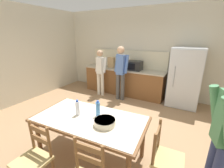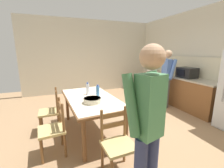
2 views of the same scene
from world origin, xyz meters
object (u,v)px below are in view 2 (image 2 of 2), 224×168
object	(u,v)px
microwave	(187,73)
dining_table	(91,101)
person_at_sink	(151,75)
person_by_table	(148,124)
chair_side_near_right	(54,129)
chair_head_end	(118,143)
chair_side_near_left	(51,111)
paper_bag	(167,68)
bottle_off_centre	(98,92)
serving_bowl	(92,100)
person_at_counter	(167,76)
bottle_near_centre	(88,89)

from	to	relation	value
microwave	dining_table	bearing A→B (deg)	-82.43
person_at_sink	person_by_table	size ratio (longest dim) A/B	0.89
chair_side_near_right	chair_head_end	xyz separation A→B (m)	(0.74, 0.81, 0.00)
microwave	chair_side_near_left	size ratio (longest dim) A/B	0.55
chair_head_end	person_at_sink	bearing A→B (deg)	44.93
dining_table	chair_head_end	size ratio (longest dim) A/B	2.04
microwave	chair_side_near_right	distance (m)	3.85
paper_bag	chair_head_end	world-z (taller)	paper_bag
bottle_off_centre	person_at_sink	bearing A→B (deg)	122.45
microwave	chair_side_near_right	xyz separation A→B (m)	(0.85, -3.70, -0.62)
chair_side_near_right	paper_bag	bearing A→B (deg)	109.50
chair_side_near_left	chair_head_end	size ratio (longest dim) A/B	1.00
serving_bowl	chair_head_end	distance (m)	0.95
bottle_off_centre	person_at_counter	xyz separation A→B (m)	(-0.72, 2.33, 0.08)
dining_table	bottle_near_centre	distance (m)	0.30
microwave	chair_head_end	size ratio (longest dim) A/B	0.55
microwave	serving_bowl	xyz separation A→B (m)	(0.71, -3.02, -0.25)
dining_table	chair_side_near_right	bearing A→B (deg)	-58.25
person_at_counter	bottle_off_centre	bearing A→B (deg)	-162.80
chair_head_end	person_by_table	size ratio (longest dim) A/B	0.52
paper_bag	serving_bowl	world-z (taller)	paper_bag
paper_bag	bottle_near_centre	distance (m)	3.16
bottle_near_centre	bottle_off_centre	bearing A→B (deg)	24.21
chair_side_near_right	person_at_sink	xyz separation A→B (m)	(-1.86, 3.20, 0.43)
chair_side_near_left	serving_bowl	bearing A→B (deg)	47.19
dining_table	chair_side_near_left	distance (m)	0.89
microwave	bottle_off_centre	size ratio (longest dim) A/B	1.85
chair_side_near_left	person_at_counter	size ratio (longest dim) A/B	0.53
chair_side_near_right	chair_side_near_left	world-z (taller)	same
chair_head_end	person_by_table	xyz separation A→B (m)	(0.55, 0.08, 0.54)
bottle_off_centre	serving_bowl	size ratio (longest dim) A/B	0.84
bottle_near_centre	chair_side_near_right	bearing A→B (deg)	-46.64
bottle_near_centre	person_by_table	size ratio (longest dim) A/B	0.15
microwave	bottle_off_centre	bearing A→B (deg)	-80.49
serving_bowl	person_by_table	size ratio (longest dim) A/B	0.18
serving_bowl	chair_side_near_left	bearing A→B (deg)	-132.33
paper_bag	person_at_counter	size ratio (longest dim) A/B	0.21
dining_table	chair_side_near_right	size ratio (longest dim) A/B	2.04
dining_table	person_by_table	world-z (taller)	person_by_table
bottle_near_centre	paper_bag	bearing A→B (deg)	109.00
person_at_counter	serving_bowl	bearing A→B (deg)	-159.04
chair_side_near_right	bottle_off_centre	bearing A→B (deg)	108.21
microwave	person_by_table	world-z (taller)	person_by_table
dining_table	chair_head_end	world-z (taller)	chair_head_end
microwave	person_by_table	xyz separation A→B (m)	(2.14, -2.81, -0.08)
microwave	person_at_sink	xyz separation A→B (m)	(-1.02, -0.50, -0.18)
chair_side_near_right	person_at_counter	size ratio (longest dim) A/B	0.53
serving_bowl	chair_side_near_right	distance (m)	0.79
chair_side_near_left	dining_table	bearing A→B (deg)	65.40
person_at_sink	chair_side_near_left	bearing A→B (deg)	-162.00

